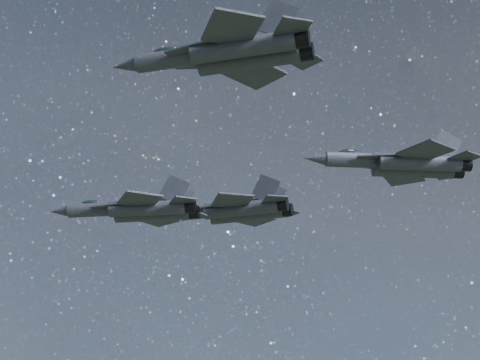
{
  "coord_description": "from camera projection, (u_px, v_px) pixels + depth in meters",
  "views": [
    {
      "loc": [
        3.84,
        -63.38,
        124.02
      ],
      "look_at": [
        0.09,
        1.32,
        148.83
      ],
      "focal_mm": 50.0,
      "sensor_mm": 36.0,
      "label": 1
    }
  ],
  "objects": [
    {
      "name": "jet_lead",
      "position": [
        138.0,
        210.0,
        74.57
      ],
      "size": [
        17.98,
        12.64,
        4.54
      ],
      "rotation": [
        0.0,
        0.0,
        -0.09
      ],
      "color": "#2C2E37"
    },
    {
      "name": "jet_left",
      "position": [
        232.0,
        211.0,
        81.59
      ],
      "size": [
        19.41,
        13.17,
        4.88
      ],
      "rotation": [
        0.0,
        0.0,
        -0.26
      ],
      "color": "#2C2E37"
    },
    {
      "name": "jet_right",
      "position": [
        229.0,
        53.0,
        51.74
      ],
      "size": [
        17.19,
        11.81,
        4.31
      ],
      "rotation": [
        0.0,
        0.0,
        -0.2
      ],
      "color": "#2C2E37"
    },
    {
      "name": "jet_slot",
      "position": [
        403.0,
        164.0,
        70.71
      ],
      "size": [
        18.45,
        12.82,
        4.64
      ],
      "rotation": [
        0.0,
        0.0,
        0.14
      ],
      "color": "#2C2E37"
    }
  ]
}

